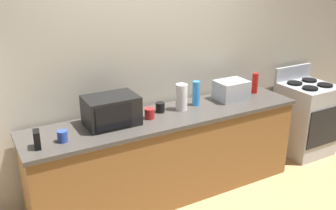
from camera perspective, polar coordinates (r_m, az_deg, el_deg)
name	(u,v)px	position (r m, az deg, el deg)	size (l,w,h in m)	color
back_wall	(149,61)	(3.89, -2.97, 6.69)	(6.40, 0.10, 2.70)	#B2A893
counter_run	(168,155)	(3.87, 0.00, -7.63)	(2.84, 0.64, 0.90)	brown
stove_range	(305,118)	(5.06, 20.21, -1.86)	(0.60, 0.61, 1.08)	#B7BABF
microwave	(111,110)	(3.45, -8.67, -0.82)	(0.48, 0.35, 0.27)	black
toaster_oven	(231,90)	(4.13, 9.65, 2.27)	(0.34, 0.26, 0.21)	#B7BABF
paper_towel_roll	(182,97)	(3.76, 2.09, 1.21)	(0.12, 0.12, 0.27)	white
cordless_phone	(37,139)	(3.17, -19.39, -4.99)	(0.05, 0.11, 0.15)	black
bottle_hot_sauce	(255,83)	(4.39, 13.14, 3.27)	(0.07, 0.07, 0.23)	red
bottle_spray_cleaner	(196,93)	(3.90, 4.31, 1.79)	(0.08, 0.08, 0.26)	#338CE5
mug_blue	(62,136)	(3.23, -15.83, -4.62)	(0.08, 0.08, 0.10)	#2D4CB2
mug_red	(150,113)	(3.57, -2.84, -1.30)	(0.10, 0.10, 0.10)	red
mug_black	(160,107)	(3.72, -1.21, -0.36)	(0.09, 0.09, 0.10)	black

